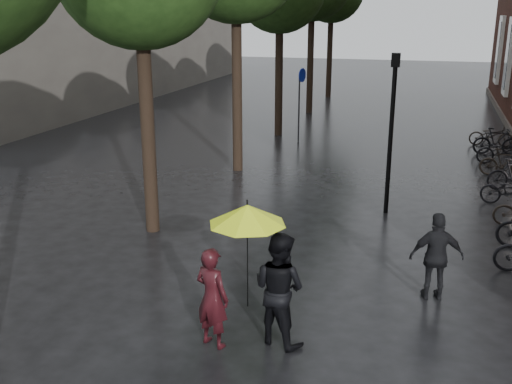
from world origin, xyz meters
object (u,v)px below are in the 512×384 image
at_px(person_black, 279,288).
at_px(pedestrian_walking, 437,257).
at_px(lamp_post, 392,119).
at_px(person_burgundy, 212,297).

height_order(person_black, pedestrian_walking, person_black).
relative_size(pedestrian_walking, lamp_post, 0.40).
distance_m(person_burgundy, lamp_post, 7.86).
distance_m(person_black, lamp_post, 7.26).
bearing_deg(pedestrian_walking, lamp_post, -88.32).
bearing_deg(person_burgundy, person_black, -138.83).
xyz_separation_m(person_black, lamp_post, (1.13, 6.99, 1.57)).
bearing_deg(lamp_post, pedestrian_walking, -75.08).
height_order(pedestrian_walking, lamp_post, lamp_post).
xyz_separation_m(person_burgundy, lamp_post, (2.11, 7.39, 1.67)).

